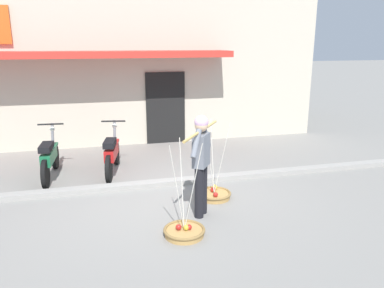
{
  "coord_description": "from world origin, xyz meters",
  "views": [
    {
      "loc": [
        -1.22,
        -6.39,
        2.81
      ],
      "look_at": [
        0.59,
        0.6,
        0.85
      ],
      "focal_mm": 35.41,
      "sensor_mm": 36.0,
      "label": 1
    }
  ],
  "objects_px": {
    "fruit_basket_left_side": "(214,194)",
    "motorcycle_nearest_shop": "(50,158)",
    "fruit_vendor": "(201,159)",
    "fruit_basket_right_side": "(184,231)",
    "motorcycle_second_in_row": "(112,153)"
  },
  "relations": [
    {
      "from": "fruit_basket_left_side",
      "to": "motorcycle_nearest_shop",
      "type": "relative_size",
      "value": 0.8
    },
    {
      "from": "fruit_vendor",
      "to": "fruit_basket_left_side",
      "type": "bearing_deg",
      "value": 55.1
    },
    {
      "from": "fruit_basket_left_side",
      "to": "fruit_basket_right_side",
      "type": "bearing_deg",
      "value": -124.92
    },
    {
      "from": "fruit_basket_left_side",
      "to": "fruit_vendor",
      "type": "bearing_deg",
      "value": -124.9
    },
    {
      "from": "fruit_vendor",
      "to": "motorcycle_nearest_shop",
      "type": "xyz_separation_m",
      "value": [
        -2.6,
        2.5,
        -0.52
      ]
    },
    {
      "from": "fruit_vendor",
      "to": "fruit_basket_right_side",
      "type": "bearing_deg",
      "value": -124.94
    },
    {
      "from": "fruit_basket_left_side",
      "to": "motorcycle_nearest_shop",
      "type": "height_order",
      "value": "fruit_basket_left_side"
    },
    {
      "from": "fruit_basket_right_side",
      "to": "motorcycle_nearest_shop",
      "type": "relative_size",
      "value": 0.8
    },
    {
      "from": "motorcycle_nearest_shop",
      "to": "motorcycle_second_in_row",
      "type": "relative_size",
      "value": 1.01
    },
    {
      "from": "motorcycle_nearest_shop",
      "to": "fruit_basket_right_side",
      "type": "bearing_deg",
      "value": -55.22
    },
    {
      "from": "fruit_vendor",
      "to": "fruit_basket_left_side",
      "type": "height_order",
      "value": "fruit_vendor"
    },
    {
      "from": "motorcycle_second_in_row",
      "to": "motorcycle_nearest_shop",
      "type": "bearing_deg",
      "value": 179.72
    },
    {
      "from": "fruit_basket_right_side",
      "to": "motorcycle_second_in_row",
      "type": "xyz_separation_m",
      "value": [
        -0.88,
        3.11,
        0.38
      ]
    },
    {
      "from": "fruit_vendor",
      "to": "fruit_basket_left_side",
      "type": "distance_m",
      "value": 1.18
    },
    {
      "from": "motorcycle_second_in_row",
      "to": "fruit_basket_left_side",
      "type": "bearing_deg",
      "value": -47.14
    }
  ]
}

